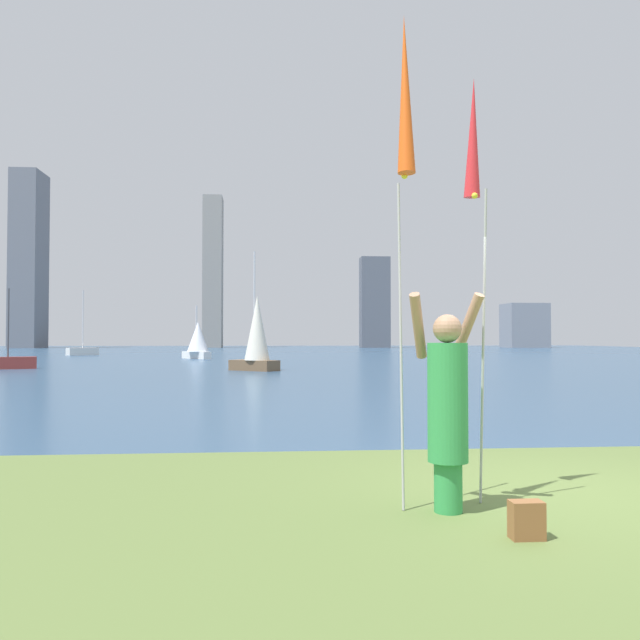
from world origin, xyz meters
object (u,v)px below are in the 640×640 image
Objects in this scene: kite_flag_right at (473,149)px; person at (447,403)px; sailboat_1 at (8,362)px; sailboat_6 at (83,351)px; sailboat_7 at (198,340)px; bag at (527,520)px; kite_flag_left at (405,105)px; sailboat_0 at (257,336)px.

person is at bearing -133.79° from kite_flag_right.
sailboat_1 is (-14.90, 27.31, -3.08)m from kite_flag_right.
sailboat_6 is at bearing 90.96° from person.
sailboat_1 is 16.87m from sailboat_7.
person is 43.15m from sailboat_7.
sailboat_7 reaches higher than bag.
bag is (0.78, -0.77, -3.52)m from kite_flag_left.
sailboat_6 is (-18.38, 54.26, 0.24)m from bag.
bag is at bearing -62.43° from sailboat_1.
kite_flag_right is at bearing 89.87° from bag.
sailboat_1 is 25.96m from sailboat_6.
sailboat_6 is (-17.60, 53.49, -3.27)m from kite_flag_left.
person is 25.16m from sailboat_0.
kite_flag_left is 1.13× the size of sailboat_7.
sailboat_7 is at bearing 62.35° from sailboat_1.
sailboat_0 is at bearing 77.13° from person.
sailboat_6 is 1.46× the size of sailboat_7.
sailboat_0 is 0.98× the size of sailboat_6.
sailboat_1 is 0.69× the size of sailboat_6.
sailboat_6 is at bearing 119.26° from sailboat_0.
person is 0.49× the size of sailboat_1.
bag is (0.39, -0.82, -0.83)m from person.
sailboat_1 is at bearing 167.94° from sailboat_0.
kite_flag_left reaches higher than sailboat_1.
sailboat_1 is at bearing 118.62° from kite_flag_right.
person reaches higher than bag.
sailboat_0 is (-1.70, 25.12, -2.00)m from kite_flag_left.
sailboat_0 is at bearing -12.06° from sailboat_1.
bag is at bearing -90.13° from kite_flag_right.
sailboat_6 reaches higher than sailboat_1.
sailboat_0 is at bearing 93.88° from kite_flag_left.
person is 0.44× the size of kite_flag_left.
sailboat_7 is (-4.61, 17.56, -0.24)m from sailboat_0.
sailboat_1 is 1.01× the size of sailboat_7.
sailboat_7 is (11.29, -10.81, 1.04)m from sailboat_6.
sailboat_7 is at bearing 104.70° from sailboat_0.
kite_flag_right is at bearing 28.56° from person.
bag is at bearing -80.73° from sailboat_7.
kite_flag_right is at bearing -61.38° from sailboat_1.
sailboat_6 reaches higher than kite_flag_left.
kite_flag_left is at bearing 170.23° from person.
person is 56.39m from sailboat_6.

